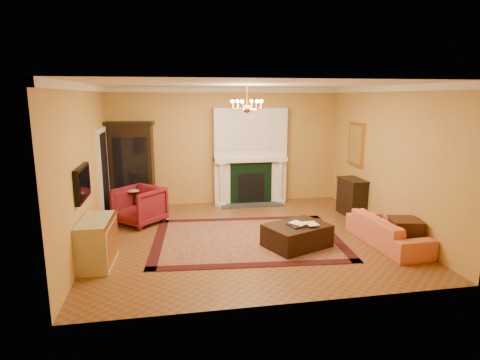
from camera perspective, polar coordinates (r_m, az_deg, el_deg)
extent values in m
cube|color=brown|center=(8.21, 0.93, -8.08)|extent=(6.00, 5.50, 0.02)
cube|color=white|center=(7.73, 1.01, 13.49)|extent=(6.00, 5.50, 0.02)
cube|color=#C28F45|center=(10.52, -1.98, 4.80)|extent=(6.00, 0.02, 3.00)
cube|color=#C28F45|center=(5.21, 6.91, -2.55)|extent=(6.00, 0.02, 3.00)
cube|color=#C28F45|center=(7.83, -21.20, 1.57)|extent=(0.02, 5.50, 3.00)
cube|color=#C28F45|center=(8.91, 20.33, 2.79)|extent=(0.02, 5.50, 3.00)
cube|color=white|center=(10.49, 1.42, 3.40)|extent=(1.90, 0.32, 2.50)
cube|color=silver|center=(10.26, 1.63, 6.59)|extent=(1.10, 0.01, 0.80)
cube|color=black|center=(10.46, 1.59, -0.53)|extent=(1.10, 0.02, 1.10)
cube|color=black|center=(10.47, 1.59, -1.07)|extent=(0.70, 0.02, 0.75)
cube|color=#333333|center=(10.47, 1.71, -3.50)|extent=(1.60, 0.50, 0.04)
cube|color=white|center=(10.45, 1.48, 2.98)|extent=(1.90, 0.44, 0.10)
cylinder|color=white|center=(10.31, -2.65, -0.49)|extent=(0.14, 0.14, 1.18)
cylinder|color=white|center=(10.62, 5.72, -0.16)|extent=(0.14, 0.14, 1.18)
cube|color=white|center=(10.40, -1.99, 12.67)|extent=(6.00, 0.08, 0.12)
cube|color=white|center=(7.71, -21.64, 12.16)|extent=(0.08, 5.50, 0.12)
cube|color=white|center=(8.80, 20.73, 12.09)|extent=(0.08, 5.50, 0.12)
cube|color=silver|center=(9.55, -18.85, 0.71)|extent=(0.08, 1.05, 2.10)
cube|color=black|center=(9.55, -18.63, 0.54)|extent=(0.02, 0.85, 1.95)
cube|color=black|center=(7.26, -21.51, -0.41)|extent=(0.08, 0.95, 0.58)
cube|color=black|center=(7.26, -21.16, -0.39)|extent=(0.01, 0.85, 0.48)
cube|color=gold|center=(10.09, 16.19, 4.90)|extent=(0.05, 0.76, 1.05)
cube|color=white|center=(10.08, 16.04, 4.90)|extent=(0.01, 0.62, 0.90)
cylinder|color=gold|center=(7.72, 1.00, 11.93)|extent=(0.03, 0.03, 0.40)
sphere|color=gold|center=(7.73, 0.99, 10.08)|extent=(0.16, 0.16, 0.16)
sphere|color=#FFE5B2|center=(7.78, 3.06, 11.11)|extent=(0.07, 0.07, 0.07)
sphere|color=#FFE5B2|center=(7.99, 1.65, 11.14)|extent=(0.07, 0.07, 0.07)
sphere|color=#FFE5B2|center=(7.94, -0.36, 11.14)|extent=(0.07, 0.07, 0.07)
sphere|color=#FFE5B2|center=(7.67, -1.09, 11.11)|extent=(0.07, 0.07, 0.07)
sphere|color=#FFE5B2|center=(7.46, 0.29, 11.09)|extent=(0.07, 0.07, 0.07)
sphere|color=#FFE5B2|center=(7.52, 2.43, 11.09)|extent=(0.07, 0.07, 0.07)
cube|color=#430E0F|center=(8.06, 1.02, -8.34)|extent=(3.90, 3.06, 0.01)
cube|color=black|center=(10.25, -15.13, 1.64)|extent=(1.09, 0.58, 2.09)
imported|color=maroon|center=(9.13, -14.13, -3.32)|extent=(1.22, 1.22, 0.91)
cylinder|color=black|center=(9.66, -14.75, -5.21)|extent=(0.27, 0.27, 0.04)
cylinder|color=black|center=(9.57, -14.85, -3.30)|extent=(0.06, 0.06, 0.63)
cylinder|color=silver|center=(9.49, -14.96, -1.36)|extent=(0.39, 0.39, 0.03)
cube|color=#BCB189|center=(7.20, -19.63, -8.29)|extent=(0.54, 1.07, 0.79)
imported|color=#E06F47|center=(8.15, 20.28, -6.18)|extent=(0.66, 1.91, 0.74)
cube|color=#3C1F10|center=(8.02, 22.37, -7.28)|extent=(0.59, 0.59, 0.56)
cube|color=black|center=(9.92, 15.69, -2.42)|extent=(0.49, 0.79, 0.84)
cube|color=black|center=(7.66, 8.09, -7.81)|extent=(1.35, 1.19, 0.42)
cube|color=black|center=(7.56, 8.55, -6.31)|extent=(0.49, 0.43, 0.03)
imported|color=gray|center=(7.41, 7.79, -5.35)|extent=(0.20, 0.15, 0.30)
imported|color=gray|center=(7.49, 9.50, -5.31)|extent=(0.20, 0.04, 0.28)
cylinder|color=gray|center=(10.30, -2.75, 3.35)|extent=(0.10, 0.10, 0.08)
cone|color=#103A10|center=(10.28, -2.76, 4.41)|extent=(0.14, 0.14, 0.30)
cylinder|color=gray|center=(10.55, 4.29, 3.57)|extent=(0.12, 0.12, 0.09)
cone|color=#103A10|center=(10.52, 4.31, 4.79)|extent=(0.17, 0.17, 0.36)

